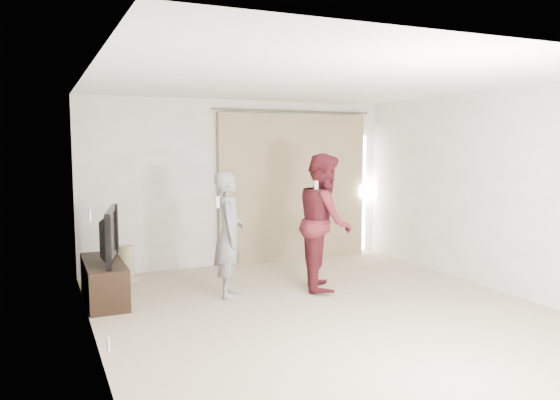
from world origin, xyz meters
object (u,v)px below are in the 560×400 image
(tv_console, at_px, (104,281))
(tv, at_px, (102,235))
(person_woman, at_px, (324,221))
(person_man, at_px, (229,234))

(tv_console, relative_size, tv, 1.15)
(tv_console, height_order, person_woman, person_woman)
(tv, bearing_deg, person_man, -94.10)
(tv, bearing_deg, person_woman, -89.89)
(tv_console, bearing_deg, person_man, -16.01)
(tv_console, xyz_separation_m, tv, (0.00, 0.00, 0.57))
(person_man, bearing_deg, person_woman, -6.77)
(tv_console, relative_size, person_woman, 0.72)
(tv_console, xyz_separation_m, person_woman, (2.75, -0.57, 0.65))
(tv, xyz_separation_m, person_man, (1.48, -0.42, -0.03))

